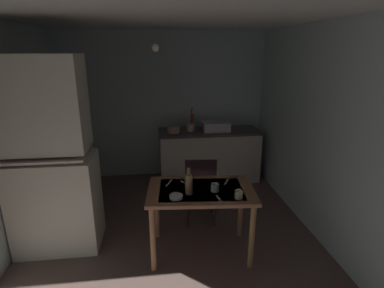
# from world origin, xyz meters

# --- Properties ---
(ground_plane) EXTENTS (5.01, 5.01, 0.00)m
(ground_plane) POSITION_xyz_m (0.00, 0.00, 0.00)
(ground_plane) COLOR brown
(wall_back) EXTENTS (3.53, 0.10, 2.46)m
(wall_back) POSITION_xyz_m (0.00, 2.06, 1.23)
(wall_back) COLOR silver
(wall_back) RESTS_ON ground
(wall_right) EXTENTS (0.10, 4.11, 2.46)m
(wall_right) POSITION_xyz_m (1.76, 0.00, 1.23)
(wall_right) COLOR silver
(wall_right) RESTS_ON ground
(ceiling_slab) EXTENTS (3.53, 4.11, 0.10)m
(ceiling_slab) POSITION_xyz_m (0.00, 0.00, 2.51)
(ceiling_slab) COLOR silver
(hutch_cabinet) EXTENTS (0.88, 0.58, 2.11)m
(hutch_cabinet) POSITION_xyz_m (-1.26, 0.07, 0.99)
(hutch_cabinet) COLOR beige
(hutch_cabinet) RESTS_ON ground
(counter_cabinet) EXTENTS (1.68, 0.64, 0.86)m
(counter_cabinet) POSITION_xyz_m (0.75, 1.69, 0.43)
(counter_cabinet) COLOR beige
(counter_cabinet) RESTS_ON ground
(sink_basin) EXTENTS (0.44, 0.34, 0.15)m
(sink_basin) POSITION_xyz_m (0.85, 1.69, 0.94)
(sink_basin) COLOR white
(sink_basin) RESTS_ON counter_cabinet
(hand_pump) EXTENTS (0.05, 0.27, 0.39)m
(hand_pump) POSITION_xyz_m (0.47, 1.73, 1.03)
(hand_pump) COLOR maroon
(hand_pump) RESTS_ON counter_cabinet
(mixing_bowl_counter) EXTENTS (0.20, 0.20, 0.10)m
(mixing_bowl_counter) POSITION_xyz_m (0.15, 1.64, 0.91)
(mixing_bowl_counter) COLOR tan
(mixing_bowl_counter) RESTS_ON counter_cabinet
(stoneware_crock) EXTENTS (0.14, 0.14, 0.12)m
(stoneware_crock) POSITION_xyz_m (0.43, 1.71, 0.92)
(stoneware_crock) COLOR beige
(stoneware_crock) RESTS_ON counter_cabinet
(dining_table) EXTENTS (1.16, 0.78, 0.76)m
(dining_table) POSITION_xyz_m (0.31, -0.26, 0.65)
(dining_table) COLOR #9E6B4A
(dining_table) RESTS_ON ground
(chair_far_side) EXTENTS (0.44, 0.44, 0.91)m
(chair_far_side) POSITION_xyz_m (0.39, 0.32, 0.49)
(chair_far_side) COLOR #312222
(chair_far_side) RESTS_ON ground
(serving_bowl_wide) EXTENTS (0.14, 0.14, 0.03)m
(serving_bowl_wide) POSITION_xyz_m (0.03, -0.42, 0.77)
(serving_bowl_wide) COLOR white
(serving_bowl_wide) RESTS_ON dining_table
(mug_dark) EXTENTS (0.08, 0.08, 0.08)m
(mug_dark) POSITION_xyz_m (0.44, -0.32, 0.80)
(mug_dark) COLOR #ADD1C1
(mug_dark) RESTS_ON dining_table
(teacup_cream) EXTENTS (0.08, 0.08, 0.08)m
(teacup_cream) POSITION_xyz_m (0.64, -0.50, 0.80)
(teacup_cream) COLOR beige
(teacup_cream) RESTS_ON dining_table
(glass_bottle) EXTENTS (0.07, 0.07, 0.28)m
(glass_bottle) POSITION_xyz_m (0.17, -0.35, 0.87)
(glass_bottle) COLOR olive
(glass_bottle) RESTS_ON dining_table
(table_knife) EXTENTS (0.09, 0.16, 0.00)m
(table_knife) POSITION_xyz_m (-0.02, -0.06, 0.76)
(table_knife) COLOR silver
(table_knife) RESTS_ON dining_table
(teaspoon_near_bowl) EXTENTS (0.10, 0.14, 0.00)m
(teaspoon_near_bowl) POSITION_xyz_m (0.16, -0.10, 0.76)
(teaspoon_near_bowl) COLOR beige
(teaspoon_near_bowl) RESTS_ON dining_table
(teaspoon_by_cup) EXTENTS (0.09, 0.14, 0.00)m
(teaspoon_by_cup) POSITION_xyz_m (0.61, -0.12, 0.76)
(teaspoon_by_cup) COLOR beige
(teaspoon_by_cup) RESTS_ON dining_table
(serving_spoon) EXTENTS (0.05, 0.14, 0.00)m
(serving_spoon) POSITION_xyz_m (0.45, -0.49, 0.76)
(serving_spoon) COLOR beige
(serving_spoon) RESTS_ON dining_table
(pendant_bulb) EXTENTS (0.08, 0.08, 0.08)m
(pendant_bulb) POSITION_xyz_m (-0.11, 0.29, 2.17)
(pendant_bulb) COLOR #F9EFCC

